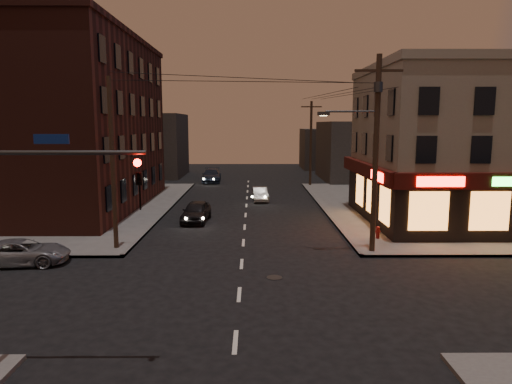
{
  "coord_description": "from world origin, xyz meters",
  "views": [
    {
      "loc": [
        0.56,
        -17.36,
        6.73
      ],
      "look_at": [
        0.71,
        6.27,
        3.2
      ],
      "focal_mm": 32.0,
      "sensor_mm": 36.0,
      "label": 1
    }
  ],
  "objects_px": {
    "sedan_far": "(211,176)",
    "fire_hydrant": "(378,232)",
    "sedan_near": "(196,212)",
    "suv_cross": "(22,252)",
    "sedan_mid": "(260,194)"
  },
  "relations": [
    {
      "from": "sedan_near",
      "to": "sedan_far",
      "type": "height_order",
      "value": "sedan_far"
    },
    {
      "from": "suv_cross",
      "to": "sedan_mid",
      "type": "height_order",
      "value": "suv_cross"
    },
    {
      "from": "sedan_far",
      "to": "sedan_near",
      "type": "bearing_deg",
      "value": -90.02
    },
    {
      "from": "suv_cross",
      "to": "sedan_mid",
      "type": "distance_m",
      "value": 21.88
    },
    {
      "from": "suv_cross",
      "to": "sedan_near",
      "type": "height_order",
      "value": "sedan_near"
    },
    {
      "from": "suv_cross",
      "to": "sedan_mid",
      "type": "xyz_separation_m",
      "value": [
        11.78,
        18.44,
        -0.02
      ]
    },
    {
      "from": "sedan_near",
      "to": "sedan_far",
      "type": "relative_size",
      "value": 0.8
    },
    {
      "from": "sedan_mid",
      "to": "fire_hydrant",
      "type": "xyz_separation_m",
      "value": [
        6.64,
        -14.05,
        -0.05
      ]
    },
    {
      "from": "suv_cross",
      "to": "fire_hydrant",
      "type": "distance_m",
      "value": 18.93
    },
    {
      "from": "sedan_far",
      "to": "fire_hydrant",
      "type": "height_order",
      "value": "sedan_far"
    },
    {
      "from": "sedan_mid",
      "to": "sedan_near",
      "type": "bearing_deg",
      "value": -122.09
    },
    {
      "from": "sedan_near",
      "to": "fire_hydrant",
      "type": "relative_size",
      "value": 5.83
    },
    {
      "from": "sedan_near",
      "to": "fire_hydrant",
      "type": "xyz_separation_m",
      "value": [
        11.2,
        -5.38,
        -0.17
      ]
    },
    {
      "from": "sedan_mid",
      "to": "sedan_far",
      "type": "distance_m",
      "value": 14.36
    },
    {
      "from": "fire_hydrant",
      "to": "sedan_near",
      "type": "bearing_deg",
      "value": 154.36
    }
  ]
}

